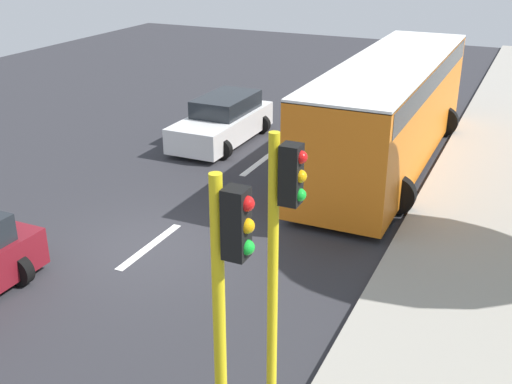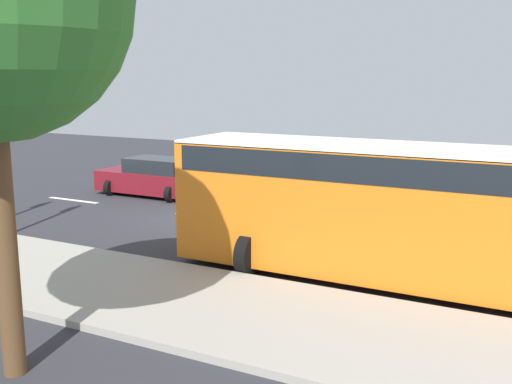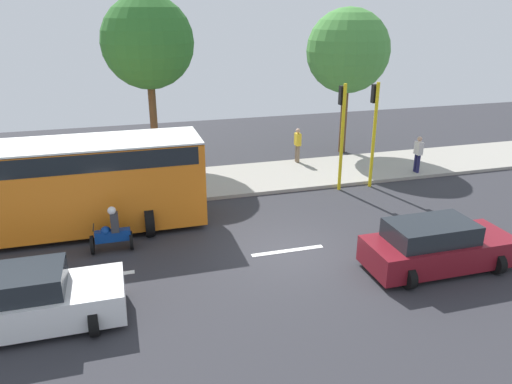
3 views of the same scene
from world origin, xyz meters
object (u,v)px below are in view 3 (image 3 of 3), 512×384
at_px(motorcycle, 112,233).
at_px(street_tree_south, 148,43).
at_px(pedestrian_by_tree, 298,144).
at_px(pedestrian_near_signal, 418,153).
at_px(car_maroon, 437,246).
at_px(traffic_light_corner, 374,120).
at_px(car_white, 25,301).
at_px(street_tree_center, 348,51).
at_px(traffic_light_midblock, 342,122).
at_px(city_bus, 36,184).

height_order(motorcycle, street_tree_south, street_tree_south).
bearing_deg(pedestrian_by_tree, pedestrian_near_signal, -122.50).
bearing_deg(car_maroon, street_tree_south, 28.49).
relative_size(car_maroon, traffic_light_corner, 0.99).
bearing_deg(street_tree_south, car_white, 161.49).
relative_size(street_tree_center, street_tree_south, 0.93).
height_order(traffic_light_corner, street_tree_south, street_tree_south).
bearing_deg(car_white, traffic_light_midblock, -59.20).
distance_m(pedestrian_by_tree, street_tree_center, 5.49).
bearing_deg(traffic_light_corner, pedestrian_near_signal, -76.17).
height_order(car_maroon, city_bus, city_bus).
relative_size(traffic_light_midblock, street_tree_south, 0.56).
height_order(pedestrian_near_signal, traffic_light_midblock, traffic_light_midblock).
bearing_deg(traffic_light_corner, street_tree_center, -12.86).
bearing_deg(pedestrian_near_signal, car_maroon, 150.20).
bearing_deg(street_tree_south, traffic_light_midblock, -129.25).
xyz_separation_m(traffic_light_midblock, street_tree_south, (5.87, 7.18, 2.88)).
height_order(car_white, traffic_light_midblock, traffic_light_midblock).
bearing_deg(city_bus, street_tree_center, -65.30).
bearing_deg(motorcycle, city_bus, 49.24).
distance_m(car_white, street_tree_south, 14.32).
relative_size(car_white, city_bus, 0.41).
bearing_deg(car_maroon, car_white, 88.69).
distance_m(city_bus, pedestrian_near_signal, 16.12).
xyz_separation_m(motorcycle, pedestrian_by_tree, (7.03, -8.90, 0.42)).
bearing_deg(city_bus, pedestrian_by_tree, -65.72).
distance_m(car_maroon, pedestrian_by_tree, 10.81).
bearing_deg(pedestrian_by_tree, traffic_light_midblock, -172.62).
bearing_deg(pedestrian_by_tree, car_maroon, -178.29).
bearing_deg(pedestrian_near_signal, car_white, 115.53).
relative_size(city_bus, street_tree_center, 1.49).
xyz_separation_m(traffic_light_corner, street_tree_center, (5.28, -1.21, 2.34)).
height_order(pedestrian_by_tree, street_tree_south, street_tree_south).
height_order(car_white, pedestrian_near_signal, pedestrian_near_signal).
relative_size(city_bus, street_tree_south, 1.38).
height_order(pedestrian_by_tree, traffic_light_corner, traffic_light_corner).
distance_m(traffic_light_midblock, street_tree_center, 6.37).
distance_m(car_maroon, pedestrian_near_signal, 8.96).
bearing_deg(pedestrian_by_tree, street_tree_south, 72.31).
distance_m(motorcycle, pedestrian_by_tree, 11.35).
xyz_separation_m(pedestrian_near_signal, traffic_light_corner, (-0.69, 2.82, 1.87)).
bearing_deg(motorcycle, car_white, 149.77).
relative_size(traffic_light_corner, traffic_light_midblock, 1.00).
xyz_separation_m(pedestrian_by_tree, traffic_light_corner, (-3.73, -1.95, 1.87)).
bearing_deg(pedestrian_by_tree, motorcycle, 128.31).
xyz_separation_m(car_maroon, traffic_light_corner, (7.07, -1.63, 2.22)).
bearing_deg(city_bus, traffic_light_corner, -84.27).
xyz_separation_m(motorcycle, street_tree_center, (8.59, -12.06, 4.63)).
height_order(pedestrian_near_signal, street_tree_south, street_tree_south).
bearing_deg(car_white, traffic_light_corner, -62.16).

